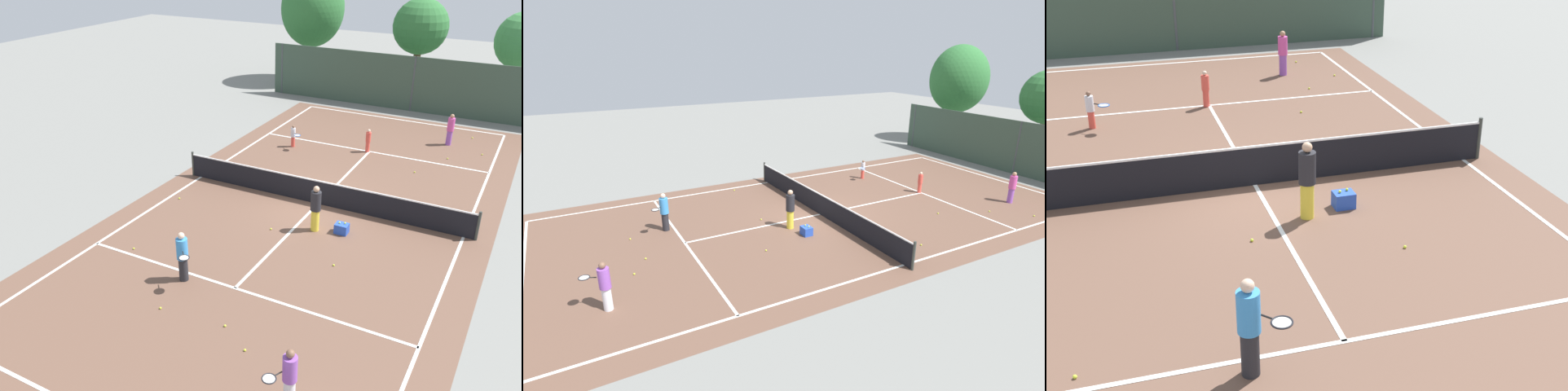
{
  "view_description": "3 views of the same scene",
  "coord_description": "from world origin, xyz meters",
  "views": [
    {
      "loc": [
        7.09,
        -17.97,
        9.67
      ],
      "look_at": [
        -1.33,
        -2.28,
        1.03
      ],
      "focal_mm": 37.7,
      "sensor_mm": 36.0,
      "label": 1
    },
    {
      "loc": [
        15.38,
        -10.22,
        7.45
      ],
      "look_at": [
        -0.61,
        -1.59,
        1.01
      ],
      "focal_mm": 29.39,
      "sensor_mm": 36.0,
      "label": 2
    },
    {
      "loc": [
        -3.28,
        -15.21,
        6.97
      ],
      "look_at": [
        0.39,
        -3.02,
        1.02
      ],
      "focal_mm": 49.29,
      "sensor_mm": 36.0,
      "label": 3
    }
  ],
  "objects": [
    {
      "name": "player_2",
      "position": [
        3.35,
        -9.67,
        0.82
      ],
      "size": [
        0.64,
        0.9,
        1.58
      ],
      "color": "silver",
      "rests_on": "ground_plane"
    },
    {
      "name": "tennis_ball_4",
      "position": [
        5.14,
        0.35,
        0.03
      ],
      "size": [
        0.07,
        0.07,
        0.07
      ],
      "primitive_type": "sphere",
      "color": "#CCE533",
      "rests_on": "ground_plane"
    },
    {
      "name": "player_0",
      "position": [
        3.17,
        9.19,
        0.81
      ],
      "size": [
        0.34,
        0.34,
        1.59
      ],
      "color": "purple",
      "rests_on": "ground_plane"
    },
    {
      "name": "tennis_ball_9",
      "position": [
        2.17,
        -3.86,
        0.03
      ],
      "size": [
        0.07,
        0.07,
        0.07
      ],
      "primitive_type": "sphere",
      "color": "#CCE533",
      "rests_on": "ground_plane"
    },
    {
      "name": "tennis_ball_11",
      "position": [
        -5.05,
        -2.24,
        0.03
      ],
      "size": [
        0.07,
        0.07,
        0.07
      ],
      "primitive_type": "sphere",
      "color": "#CCE533",
      "rests_on": "ground_plane"
    },
    {
      "name": "ground_plane",
      "position": [
        0.0,
        0.0,
        0.0
      ],
      "size": [
        80.0,
        80.0,
        0.0
      ],
      "primitive_type": "plane",
      "color": "slate"
    },
    {
      "name": "player_3",
      "position": [
        -3.55,
        5.24,
        0.58
      ],
      "size": [
        0.73,
        0.7,
        1.1
      ],
      "color": "#E54C3F",
      "rests_on": "ground_plane"
    },
    {
      "name": "tennis_ball_6",
      "position": [
        -1.35,
        -8.26,
        0.03
      ],
      "size": [
        0.07,
        0.07,
        0.07
      ],
      "primitive_type": "sphere",
      "color": "#CCE533",
      "rests_on": "ground_plane"
    },
    {
      "name": "ball_crate",
      "position": [
        1.62,
        -1.74,
        0.18
      ],
      "size": [
        0.46,
        0.38,
        0.43
      ],
      "color": "blue",
      "rests_on": "ground_plane"
    },
    {
      "name": "player_1",
      "position": [
        -0.09,
        6.32,
        0.59
      ],
      "size": [
        0.24,
        0.24,
        1.15
      ],
      "color": "#E54C3F",
      "rests_on": "ground_plane"
    },
    {
      "name": "tennis_ball_12",
      "position": [
        4.89,
        8.5,
        0.03
      ],
      "size": [
        0.07,
        0.07,
        0.07
      ],
      "primitive_type": "sphere",
      "color": "#CCE533",
      "rests_on": "ground_plane"
    },
    {
      "name": "tennis_ball_7",
      "position": [
        0.67,
        -8.05,
        0.03
      ],
      "size": [
        0.07,
        0.07,
        0.07
      ],
      "primitive_type": "sphere",
      "color": "#CCE533",
      "rests_on": "ground_plane"
    },
    {
      "name": "tennis_ball_0",
      "position": [
        4.64,
        1.7,
        0.03
      ],
      "size": [
        0.07,
        0.07,
        0.07
      ],
      "primitive_type": "sphere",
      "color": "#CCE533",
      "rests_on": "ground_plane"
    },
    {
      "name": "perimeter_fence",
      "position": [
        0.0,
        14.0,
        1.6
      ],
      "size": [
        18.0,
        0.12,
        3.2
      ],
      "color": "#384C3D",
      "rests_on": "ground_plane"
    },
    {
      "name": "tree_2",
      "position": [
        -8.19,
        17.93,
        4.93
      ],
      "size": [
        4.26,
        4.51,
        7.49
      ],
      "color": "brown",
      "rests_on": "ground_plane"
    },
    {
      "name": "tennis_ball_8",
      "position": [
        2.57,
        4.86,
        0.03
      ],
      "size": [
        0.07,
        0.07,
        0.07
      ],
      "primitive_type": "sphere",
      "color": "#CCE533",
      "rests_on": "ground_plane"
    },
    {
      "name": "tennis_ball_3",
      "position": [
        1.62,
        -8.63,
        0.03
      ],
      "size": [
        0.07,
        0.07,
        0.07
      ],
      "primitive_type": "sphere",
      "color": "#CCE533",
      "rests_on": "ground_plane"
    },
    {
      "name": "tennis_ball_1",
      "position": [
        -0.68,
        -2.71,
        0.03
      ],
      "size": [
        0.07,
        0.07,
        0.07
      ],
      "primitive_type": "sphere",
      "color": "#CCE533",
      "rests_on": "ground_plane"
    },
    {
      "name": "tennis_net",
      "position": [
        0.0,
        0.0,
        0.51
      ],
      "size": [
        11.9,
        0.1,
        1.1
      ],
      "color": "#333833",
      "rests_on": "ground_plane"
    },
    {
      "name": "player_4",
      "position": [
        0.7,
        -1.99,
        0.89
      ],
      "size": [
        0.37,
        0.37,
        1.73
      ],
      "color": "yellow",
      "rests_on": "ground_plane"
    },
    {
      "name": "tennis_ball_13",
      "position": [
        -3.62,
        0.55,
        0.03
      ],
      "size": [
        0.07,
        0.07,
        0.07
      ],
      "primitive_type": "sphere",
      "color": "#CCE533",
      "rests_on": "ground_plane"
    },
    {
      "name": "court_surface",
      "position": [
        0.0,
        0.0,
        0.0
      ],
      "size": [
        13.0,
        25.0,
        0.01
      ],
      "color": "brown",
      "rests_on": "ground_plane"
    },
    {
      "name": "tennis_ball_10",
      "position": [
        -4.14,
        -6.09,
        0.03
      ],
      "size": [
        0.07,
        0.07,
        0.07
      ],
      "primitive_type": "sphere",
      "color": "#CCE533",
      "rests_on": "ground_plane"
    },
    {
      "name": "tennis_ball_2",
      "position": [
        3.54,
        7.19,
        0.03
      ],
      "size": [
        0.07,
        0.07,
        0.07
      ],
      "primitive_type": "sphere",
      "color": "#CCE533",
      "rests_on": "ground_plane"
    },
    {
      "name": "player_5",
      "position": [
        -1.6,
        -6.75,
        0.85
      ],
      "size": [
        0.79,
        0.84,
        1.65
      ],
      "color": "#232328",
      "rests_on": "ground_plane"
    }
  ]
}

